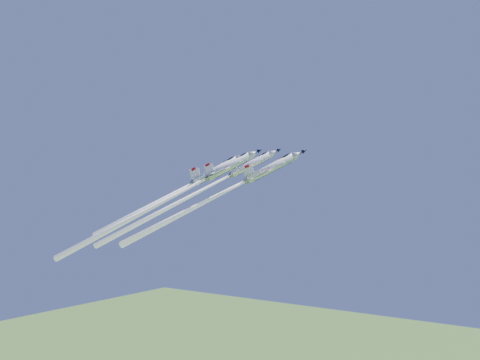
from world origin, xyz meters
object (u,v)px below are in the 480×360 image
Objects in this scene: jet_left at (186,199)px; jet_slot at (172,195)px; jet_right at (155,206)px; jet_lead at (212,198)px.

jet_left reaches higher than jet_slot.
jet_left reaches higher than jet_right.
jet_slot is at bearing -84.89° from jet_lead.
jet_lead is 0.92× the size of jet_left.
jet_lead is 10.11m from jet_slot.
jet_lead is 13.38m from jet_left.
jet_lead is at bearing 51.39° from jet_left.
jet_left is at bearing 166.11° from jet_right.
jet_right is 4.83m from jet_slot.
jet_lead is 0.88× the size of jet_right.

